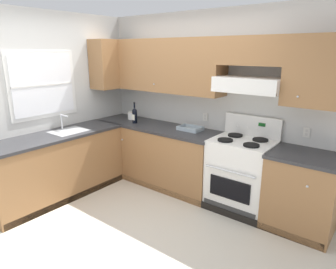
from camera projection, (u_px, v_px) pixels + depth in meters
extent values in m
plane|color=beige|center=(121.00, 225.00, 3.57)|extent=(7.04, 7.04, 0.00)
cube|color=silver|center=(224.00, 105.00, 4.18)|extent=(4.68, 0.12, 2.55)
cube|color=olive|center=(162.00, 65.00, 4.41)|extent=(2.01, 0.34, 0.76)
cube|color=olive|center=(327.00, 72.00, 3.10)|extent=(0.82, 0.34, 0.76)
cube|color=olive|center=(254.00, 51.00, 3.52)|extent=(0.80, 0.34, 0.34)
cube|color=white|center=(250.00, 84.00, 3.60)|extent=(0.80, 0.46, 0.17)
cube|color=white|center=(242.00, 92.00, 3.45)|extent=(0.80, 0.03, 0.04)
sphere|color=silver|center=(154.00, 84.00, 4.35)|extent=(0.02, 0.02, 0.02)
sphere|color=silver|center=(298.00, 97.00, 3.16)|extent=(0.02, 0.02, 0.02)
cube|color=silver|center=(205.00, 117.00, 4.34)|extent=(0.08, 0.01, 0.12)
cube|color=silver|center=(205.00, 116.00, 4.33)|extent=(0.03, 0.00, 0.03)
cube|color=silver|center=(205.00, 119.00, 4.34)|extent=(0.03, 0.00, 0.03)
cube|color=silver|center=(307.00, 133.00, 3.51)|extent=(0.08, 0.01, 0.12)
cube|color=silver|center=(307.00, 131.00, 3.50)|extent=(0.03, 0.00, 0.03)
cube|color=silver|center=(306.00, 134.00, 3.52)|extent=(0.03, 0.00, 0.03)
cube|color=silver|center=(43.00, 104.00, 4.26)|extent=(0.12, 4.00, 2.55)
cube|color=white|center=(43.00, 85.00, 4.15)|extent=(0.04, 1.00, 0.92)
cube|color=white|center=(44.00, 85.00, 4.14)|extent=(0.01, 0.90, 0.82)
cube|color=white|center=(44.00, 85.00, 4.14)|extent=(0.01, 0.90, 0.02)
cube|color=olive|center=(111.00, 64.00, 4.81)|extent=(0.34, 0.64, 0.76)
cube|color=olive|center=(156.00, 155.00, 4.69)|extent=(2.07, 0.61, 0.87)
cube|color=#2D2D30|center=(156.00, 127.00, 4.57)|extent=(2.10, 0.63, 0.04)
cube|color=olive|center=(301.00, 194.00, 3.40)|extent=(0.74, 0.61, 0.87)
cube|color=#2D2D30|center=(306.00, 156.00, 3.28)|extent=(0.76, 0.63, 0.04)
cube|color=black|center=(185.00, 198.00, 4.14)|extent=(3.54, 0.06, 0.09)
sphere|color=silver|center=(122.00, 140.00, 4.63)|extent=(0.03, 0.03, 0.03)
sphere|color=silver|center=(307.00, 187.00, 3.03)|extent=(0.03, 0.03, 0.03)
cube|color=olive|center=(57.00, 167.00, 4.19)|extent=(0.61, 1.89, 0.87)
cube|color=#2D2D30|center=(54.00, 136.00, 4.07)|extent=(0.63, 1.91, 0.04)
cube|color=black|center=(72.00, 198.00, 4.13)|extent=(0.06, 1.85, 0.09)
cube|color=#999B9E|center=(69.00, 131.00, 4.24)|extent=(0.40, 0.48, 0.01)
cube|color=#28282B|center=(69.00, 136.00, 4.26)|extent=(0.34, 0.42, 0.14)
cylinder|color=silver|center=(62.00, 122.00, 4.30)|extent=(0.03, 0.03, 0.22)
cylinder|color=silver|center=(64.00, 116.00, 4.23)|extent=(0.16, 0.02, 0.02)
cube|color=white|center=(240.00, 176.00, 3.85)|extent=(0.76, 0.58, 0.91)
cube|color=black|center=(229.00, 189.00, 3.64)|extent=(0.53, 0.01, 0.26)
cylinder|color=silver|center=(230.00, 171.00, 3.56)|extent=(0.65, 0.02, 0.02)
cube|color=#333333|center=(228.00, 210.00, 3.72)|extent=(0.70, 0.01, 0.11)
cube|color=white|center=(243.00, 141.00, 3.72)|extent=(0.76, 0.58, 0.02)
cube|color=white|center=(252.00, 127.00, 3.89)|extent=(0.76, 0.04, 0.29)
cube|color=#053F0C|center=(262.00, 125.00, 3.79)|extent=(0.09, 0.01, 0.04)
cylinder|color=black|center=(225.00, 140.00, 3.71)|extent=(0.19, 0.19, 0.02)
cylinder|color=black|center=(225.00, 141.00, 3.71)|extent=(0.07, 0.07, 0.01)
cylinder|color=black|center=(251.00, 145.00, 3.51)|extent=(0.19, 0.19, 0.02)
cylinder|color=black|center=(251.00, 146.00, 3.51)|extent=(0.07, 0.07, 0.01)
cylinder|color=black|center=(235.00, 135.00, 3.92)|extent=(0.19, 0.19, 0.02)
cylinder|color=black|center=(235.00, 136.00, 3.92)|extent=(0.07, 0.07, 0.01)
cylinder|color=black|center=(260.00, 140.00, 3.72)|extent=(0.19, 0.19, 0.02)
cylinder|color=black|center=(260.00, 140.00, 3.72)|extent=(0.07, 0.07, 0.01)
cylinder|color=white|center=(237.00, 126.00, 4.01)|extent=(0.04, 0.02, 0.04)
cylinder|color=white|center=(247.00, 128.00, 3.92)|extent=(0.04, 0.02, 0.04)
cylinder|color=white|center=(257.00, 130.00, 3.84)|extent=(0.04, 0.02, 0.04)
cylinder|color=white|center=(268.00, 131.00, 3.76)|extent=(0.04, 0.02, 0.04)
cylinder|color=black|center=(135.00, 117.00, 4.68)|extent=(0.08, 0.08, 0.21)
cone|color=black|center=(135.00, 109.00, 4.64)|extent=(0.08, 0.08, 0.04)
cylinder|color=black|center=(134.00, 105.00, 4.63)|extent=(0.03, 0.03, 0.09)
cylinder|color=black|center=(134.00, 103.00, 4.62)|extent=(0.03, 0.03, 0.02)
cube|color=silver|center=(133.00, 117.00, 4.65)|extent=(0.07, 0.00, 0.09)
cube|color=#9EADB7|center=(190.00, 130.00, 4.29)|extent=(0.27, 0.19, 0.02)
cube|color=#9EADB7|center=(186.00, 130.00, 4.20)|extent=(0.33, 0.01, 0.06)
cube|color=#9EADB7|center=(194.00, 127.00, 4.36)|extent=(0.33, 0.01, 0.06)
cube|color=#9EADB7|center=(181.00, 127.00, 4.38)|extent=(0.01, 0.20, 0.06)
cube|color=#9EADB7|center=(200.00, 130.00, 4.19)|extent=(0.01, 0.20, 0.06)
cylinder|color=white|center=(132.00, 116.00, 4.97)|extent=(0.13, 0.13, 0.12)
cylinder|color=#9E7A51|center=(132.00, 112.00, 4.95)|extent=(0.04, 0.04, 0.01)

